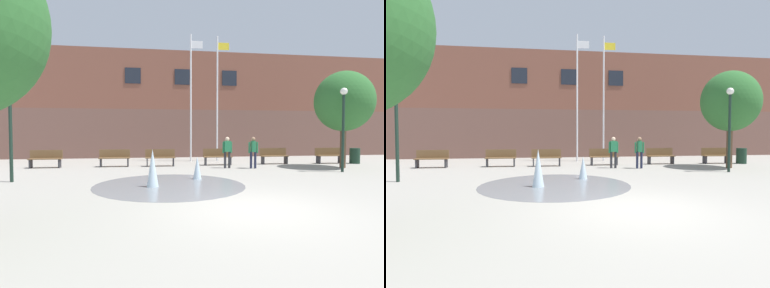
{
  "view_description": "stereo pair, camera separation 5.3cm",
  "coord_description": "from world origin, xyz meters",
  "views": [
    {
      "loc": [
        -2.49,
        -6.71,
        1.83
      ],
      "look_at": [
        -0.53,
        6.54,
        1.3
      ],
      "focal_mm": 28.0,
      "sensor_mm": 36.0,
      "label": 1
    },
    {
      "loc": [
        -2.44,
        -6.72,
        1.83
      ],
      "look_at": [
        -0.53,
        6.54,
        1.3
      ],
      "focal_mm": 28.0,
      "sensor_mm": 36.0,
      "label": 2
    }
  ],
  "objects": [
    {
      "name": "ground_plane",
      "position": [
        0.0,
        0.0,
        0.0
      ],
      "size": [
        100.0,
        100.0,
        0.0
      ],
      "primitive_type": "plane",
      "color": "#9E998E"
    },
    {
      "name": "library_building",
      "position": [
        0.0,
        17.9,
        3.86
      ],
      "size": [
        36.0,
        6.05,
        7.72
      ],
      "color": "brown",
      "rests_on": "ground"
    },
    {
      "name": "splash_fountain",
      "position": [
        -1.75,
        3.71,
        0.34
      ],
      "size": [
        5.19,
        5.19,
        1.27
      ],
      "color": "gray",
      "rests_on": "ground"
    },
    {
      "name": "park_bench_far_left",
      "position": [
        -7.68,
        9.53,
        0.48
      ],
      "size": [
        1.6,
        0.44,
        0.91
      ],
      "color": "#28282D",
      "rests_on": "ground"
    },
    {
      "name": "park_bench_left_of_flagpoles",
      "position": [
        -4.24,
        9.57,
        0.48
      ],
      "size": [
        1.6,
        0.44,
        0.91
      ],
      "color": "#28282D",
      "rests_on": "ground"
    },
    {
      "name": "park_bench_under_left_flagpole",
      "position": [
        -1.83,
        9.44,
        0.48
      ],
      "size": [
        1.6,
        0.44,
        0.91
      ],
      "color": "#28282D",
      "rests_on": "ground"
    },
    {
      "name": "park_bench_center",
      "position": [
        1.36,
        9.54,
        0.48
      ],
      "size": [
        1.6,
        0.44,
        0.91
      ],
      "color": "#28282D",
      "rests_on": "ground"
    },
    {
      "name": "park_bench_under_right_flagpole",
      "position": [
        4.71,
        9.62,
        0.48
      ],
      "size": [
        1.6,
        0.44,
        0.91
      ],
      "color": "#28282D",
      "rests_on": "ground"
    },
    {
      "name": "park_bench_near_trashcan",
      "position": [
        8.04,
        9.45,
        0.48
      ],
      "size": [
        1.6,
        0.44,
        0.91
      ],
      "color": "#28282D",
      "rests_on": "ground"
    },
    {
      "name": "teen_by_trashcan",
      "position": [
        1.51,
        8.03,
        0.93
      ],
      "size": [
        0.5,
        0.22,
        1.59
      ],
      "rotation": [
        0.0,
        0.0,
        -3.08
      ],
      "color": "#28282D",
      "rests_on": "ground"
    },
    {
      "name": "adult_watching",
      "position": [
        2.78,
        7.73,
        0.93
      ],
      "size": [
        0.5,
        0.35,
        1.59
      ],
      "rotation": [
        0.0,
        0.0,
        -1.62
      ],
      "color": "#1E233D",
      "rests_on": "ground"
    },
    {
      "name": "flagpole_left",
      "position": [
        0.22,
        11.86,
        4.2
      ],
      "size": [
        0.8,
        0.1,
        7.9
      ],
      "color": "silver",
      "rests_on": "ground"
    },
    {
      "name": "flagpole_right",
      "position": [
        1.91,
        11.86,
        4.18
      ],
      "size": [
        0.8,
        0.1,
        7.86
      ],
      "color": "silver",
      "rests_on": "ground"
    },
    {
      "name": "lamp_post_left_lane",
      "position": [
        -7.44,
        5.07,
        2.51
      ],
      "size": [
        0.32,
        0.32,
        3.83
      ],
      "color": "#192D23",
      "rests_on": "ground"
    },
    {
      "name": "lamp_post_right_lane",
      "position": [
        6.37,
        5.82,
        2.52
      ],
      "size": [
        0.32,
        0.32,
        3.85
      ],
      "color": "#192D23",
      "rests_on": "ground"
    },
    {
      "name": "trash_can",
      "position": [
        9.49,
        9.15,
        0.45
      ],
      "size": [
        0.56,
        0.56,
        0.9
      ],
      "primitive_type": "cylinder",
      "color": "#193323",
      "rests_on": "ground"
    },
    {
      "name": "street_tree_near_building",
      "position": [
        7.43,
        7.32,
        3.4
      ],
      "size": [
        2.87,
        2.87,
        4.94
      ],
      "color": "brown",
      "rests_on": "ground"
    }
  ]
}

